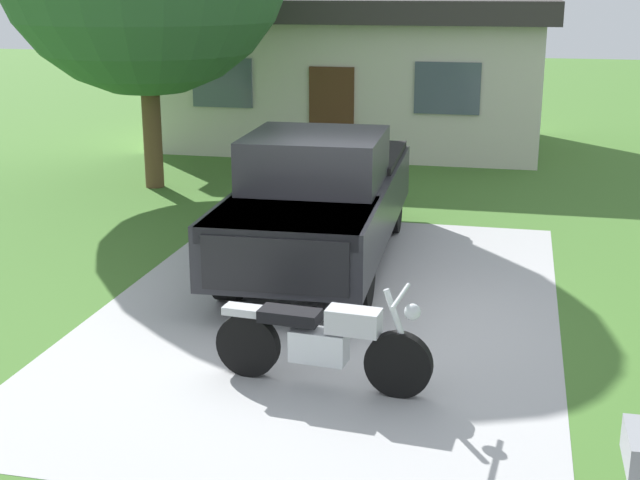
# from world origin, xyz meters

# --- Properties ---
(ground_plane) EXTENTS (80.00, 80.00, 0.00)m
(ground_plane) POSITION_xyz_m (0.00, 0.00, 0.00)
(ground_plane) COLOR #42702C
(driveway_pad) EXTENTS (5.47, 8.56, 0.01)m
(driveway_pad) POSITION_xyz_m (0.00, 0.00, 0.00)
(driveway_pad) COLOR #ACACAC
(driveway_pad) RESTS_ON ground
(motorcycle) EXTENTS (2.21, 0.70, 1.09)m
(motorcycle) POSITION_xyz_m (0.39, -2.09, 0.47)
(motorcycle) COLOR black
(motorcycle) RESTS_ON ground
(pickup_truck) EXTENTS (2.20, 5.69, 1.90)m
(pickup_truck) POSITION_xyz_m (-0.54, 1.99, 0.95)
(pickup_truck) COLOR black
(pickup_truck) RESTS_ON ground
(neighbor_house) EXTENTS (9.60, 5.60, 3.50)m
(neighbor_house) POSITION_xyz_m (-1.92, 11.67, 1.79)
(neighbor_house) COLOR beige
(neighbor_house) RESTS_ON ground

